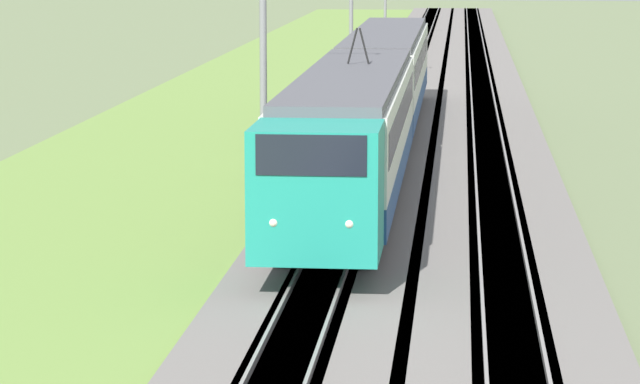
% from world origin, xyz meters
% --- Properties ---
extents(ballast_main, '(240.00, 4.40, 0.30)m').
position_xyz_m(ballast_main, '(50.00, 0.00, 0.15)').
color(ballast_main, slate).
rests_on(ballast_main, ground).
extents(ballast_adjacent, '(240.00, 4.40, 0.30)m').
position_xyz_m(ballast_adjacent, '(50.00, -4.12, 0.15)').
color(ballast_adjacent, slate).
rests_on(ballast_adjacent, ground).
extents(track_main, '(240.00, 1.57, 0.45)m').
position_xyz_m(track_main, '(50.00, 0.00, 0.16)').
color(track_main, '#4C4238').
rests_on(track_main, ground).
extents(track_adjacent, '(240.00, 1.57, 0.45)m').
position_xyz_m(track_adjacent, '(50.00, -4.12, 0.16)').
color(track_adjacent, '#4C4238').
rests_on(track_adjacent, ground).
extents(grass_verge, '(240.00, 11.86, 0.12)m').
position_xyz_m(grass_verge, '(50.00, 7.09, 0.06)').
color(grass_verge, olive).
rests_on(grass_verge, ground).
extents(passenger_train, '(42.10, 2.93, 5.21)m').
position_xyz_m(passenger_train, '(52.37, 0.00, 2.46)').
color(passenger_train, teal).
rests_on(passenger_train, ground).
extents(catenary_mast_mid, '(0.22, 2.56, 8.61)m').
position_xyz_m(catenary_mast_mid, '(46.13, 2.91, 4.45)').
color(catenary_mast_mid, slate).
rests_on(catenary_mast_mid, ground).
extents(catenary_mast_far, '(0.22, 2.56, 8.18)m').
position_xyz_m(catenary_mast_far, '(83.28, 2.91, 4.23)').
color(catenary_mast_far, slate).
rests_on(catenary_mast_far, ground).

